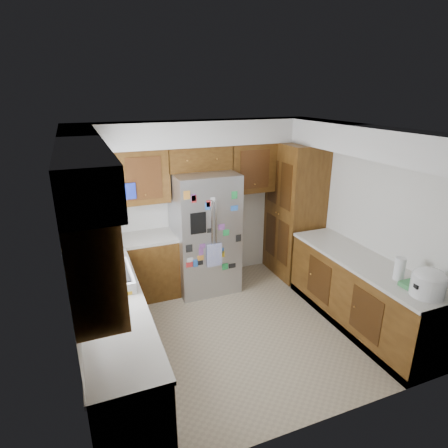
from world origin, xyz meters
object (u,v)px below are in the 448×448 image
(fridge, at_px, (205,232))
(rice_cooker, at_px, (429,282))
(pantry, at_px, (294,211))
(paper_towel, at_px, (400,269))

(fridge, xyz_separation_m, rice_cooker, (1.50, -2.58, 0.17))
(fridge, bearing_deg, pantry, -2.06)
(rice_cooker, bearing_deg, fridge, 120.13)
(fridge, relative_size, rice_cooker, 5.27)
(pantry, relative_size, paper_towel, 8.35)
(rice_cooker, height_order, paper_towel, rice_cooker)
(rice_cooker, bearing_deg, pantry, 89.99)
(pantry, xyz_separation_m, paper_towel, (-0.00, -2.16, -0.03))
(paper_towel, bearing_deg, rice_cooker, -89.89)
(pantry, xyz_separation_m, fridge, (-1.50, 0.05, -0.17))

